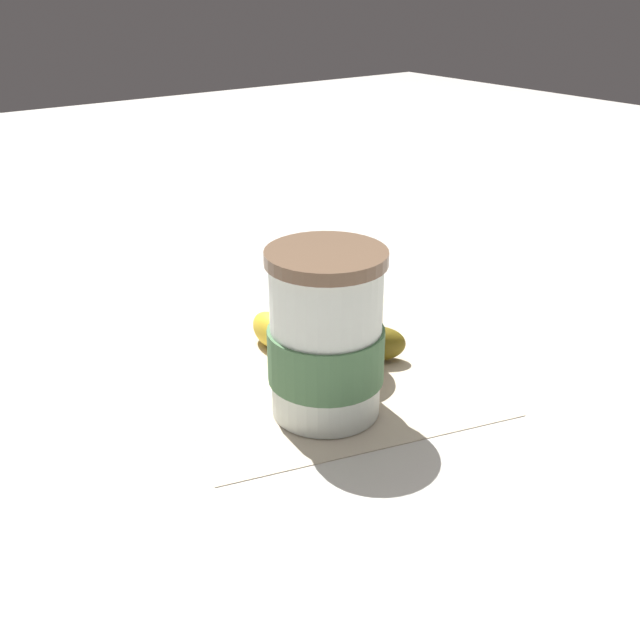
% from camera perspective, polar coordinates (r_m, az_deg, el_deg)
% --- Properties ---
extents(ground_plane, '(3.00, 3.00, 0.00)m').
position_cam_1_polar(ground_plane, '(0.65, -0.00, -3.97)').
color(ground_plane, beige).
extents(paper_napkin, '(0.31, 0.31, 0.00)m').
position_cam_1_polar(paper_napkin, '(0.65, -0.00, -3.91)').
color(paper_napkin, beige).
rests_on(paper_napkin, ground_plane).
extents(coffee_cup, '(0.09, 0.09, 0.13)m').
position_cam_1_polar(coffee_cup, '(0.56, 0.46, -1.42)').
color(coffee_cup, silver).
rests_on(coffee_cup, paper_napkin).
extents(muffin, '(0.08, 0.08, 0.09)m').
position_cam_1_polar(muffin, '(0.64, 0.53, 0.40)').
color(muffin, beige).
rests_on(muffin, paper_napkin).
extents(banana, '(0.13, 0.10, 0.03)m').
position_cam_1_polar(banana, '(0.67, 0.12, -1.47)').
color(banana, gold).
rests_on(banana, paper_napkin).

